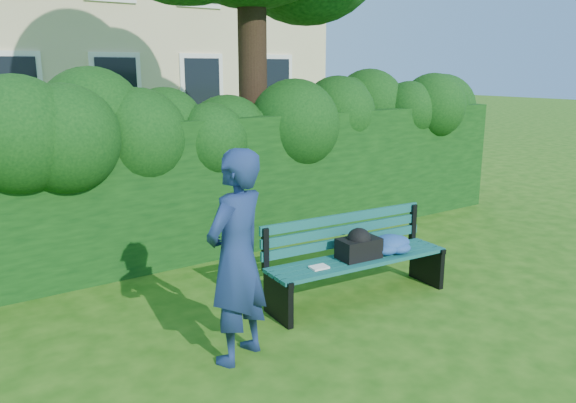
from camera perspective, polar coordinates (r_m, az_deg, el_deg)
ground at (r=6.18m, az=3.22°, el=-9.67°), size 80.00×80.00×0.00m
hedge at (r=7.69m, az=-6.82°, el=1.92°), size 10.00×1.00×1.80m
park_bench at (r=6.07m, az=7.71°, el=-5.15°), size 2.09×0.72×0.89m
man_reading at (r=4.65m, az=-5.26°, el=-5.67°), size 0.78×0.66×1.81m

